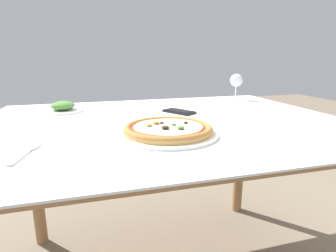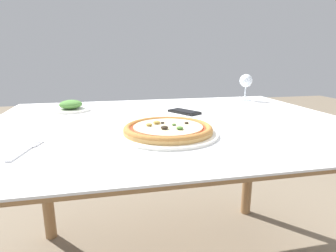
# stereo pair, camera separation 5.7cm
# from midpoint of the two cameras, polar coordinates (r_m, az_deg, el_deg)

# --- Properties ---
(dining_table) EXTENTS (1.41, 1.09, 0.74)m
(dining_table) POSITION_cam_midpoint_polar(r_m,az_deg,el_deg) (1.13, -1.33, -2.71)
(dining_table) COLOR #997047
(dining_table) RESTS_ON ground_plane
(pizza_plate) EXTENTS (0.32, 0.32, 0.04)m
(pizza_plate) POSITION_cam_midpoint_polar(r_m,az_deg,el_deg) (0.90, -1.81, -0.82)
(pizza_plate) COLOR white
(pizza_plate) RESTS_ON dining_table
(fork) EXTENTS (0.06, 0.17, 0.00)m
(fork) POSITION_cam_midpoint_polar(r_m,az_deg,el_deg) (0.84, -28.71, -4.84)
(fork) COLOR silver
(fork) RESTS_ON dining_table
(wine_glass_far_left) EXTENTS (0.07, 0.07, 0.15)m
(wine_glass_far_left) POSITION_cam_midpoint_polar(r_m,az_deg,el_deg) (1.66, 12.75, 8.85)
(wine_glass_far_left) COLOR silver
(wine_glass_far_left) RESTS_ON dining_table
(cell_phone) EXTENTS (0.14, 0.16, 0.01)m
(cell_phone) POSITION_cam_midpoint_polar(r_m,az_deg,el_deg) (1.26, 0.96, 2.95)
(cell_phone) COLOR black
(cell_phone) RESTS_ON dining_table
(side_plate) EXTENTS (0.18, 0.18, 0.05)m
(side_plate) POSITION_cam_midpoint_polar(r_m,az_deg,el_deg) (1.37, -21.69, 3.45)
(side_plate) COLOR white
(side_plate) RESTS_ON dining_table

